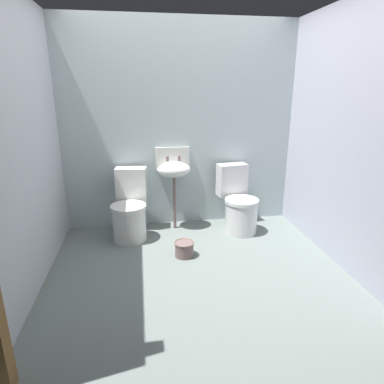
{
  "coord_description": "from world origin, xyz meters",
  "views": [
    {
      "loc": [
        -0.48,
        -2.76,
        1.69
      ],
      "look_at": [
        0.0,
        0.31,
        0.7
      ],
      "focal_mm": 31.08,
      "sensor_mm": 36.0,
      "label": 1
    }
  ],
  "objects_px": {
    "sink": "(174,169)",
    "bucket": "(184,249)",
    "toilet_left": "(130,211)",
    "toilet_right": "(238,205)"
  },
  "relations": [
    {
      "from": "toilet_right",
      "to": "bucket",
      "type": "xyz_separation_m",
      "value": [
        -0.74,
        -0.58,
        -0.24
      ]
    },
    {
      "from": "toilet_left",
      "to": "toilet_right",
      "type": "xyz_separation_m",
      "value": [
        1.3,
        0.0,
        0.0
      ]
    },
    {
      "from": "toilet_right",
      "to": "toilet_left",
      "type": "bearing_deg",
      "value": -9.07
    },
    {
      "from": "sink",
      "to": "bucket",
      "type": "xyz_separation_m",
      "value": [
        0.02,
        -0.77,
        -0.67
      ]
    },
    {
      "from": "sink",
      "to": "bucket",
      "type": "height_order",
      "value": "sink"
    },
    {
      "from": "bucket",
      "to": "sink",
      "type": "bearing_deg",
      "value": 91.41
    },
    {
      "from": "toilet_right",
      "to": "sink",
      "type": "xyz_separation_m",
      "value": [
        -0.76,
        0.19,
        0.43
      ]
    },
    {
      "from": "toilet_left",
      "to": "bucket",
      "type": "distance_m",
      "value": 0.84
    },
    {
      "from": "toilet_left",
      "to": "sink",
      "type": "distance_m",
      "value": 0.71
    },
    {
      "from": "sink",
      "to": "bucket",
      "type": "bearing_deg",
      "value": -88.59
    }
  ]
}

